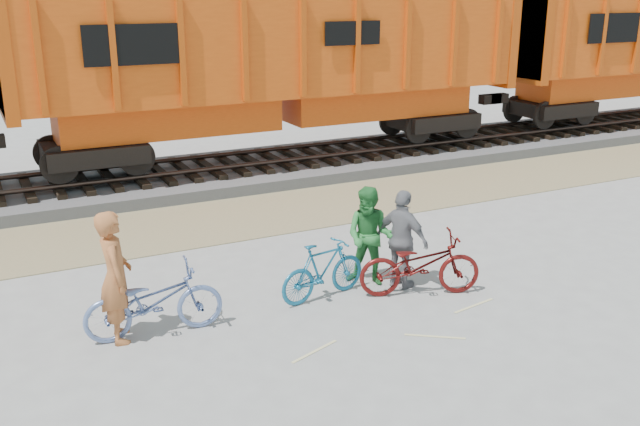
# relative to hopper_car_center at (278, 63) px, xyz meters

# --- Properties ---
(ground) EXTENTS (120.00, 120.00, 0.00)m
(ground) POSITION_rel_hopper_car_center_xyz_m (-2.76, -9.00, -3.01)
(ground) COLOR #9E9E99
(ground) RESTS_ON ground
(gravel_strip) EXTENTS (120.00, 3.00, 0.02)m
(gravel_strip) POSITION_rel_hopper_car_center_xyz_m (-2.76, -3.50, -3.00)
(gravel_strip) COLOR tan
(gravel_strip) RESTS_ON ground
(ballast_bed) EXTENTS (120.00, 4.00, 0.30)m
(ballast_bed) POSITION_rel_hopper_car_center_xyz_m (-2.76, 0.00, -2.86)
(ballast_bed) COLOR slate
(ballast_bed) RESTS_ON ground
(track) EXTENTS (120.00, 2.60, 0.24)m
(track) POSITION_rel_hopper_car_center_xyz_m (-2.76, 0.00, -2.53)
(track) COLOR black
(track) RESTS_ON ballast_bed
(hopper_car_center) EXTENTS (14.00, 3.13, 4.65)m
(hopper_car_center) POSITION_rel_hopper_car_center_xyz_m (0.00, 0.00, 0.00)
(hopper_car_center) COLOR black
(hopper_car_center) RESTS_ON track
(bicycle_blue) EXTENTS (2.10, 0.88, 1.08)m
(bicycle_blue) POSITION_rel_hopper_car_center_xyz_m (-5.65, -8.25, -2.47)
(bicycle_blue) COLOR #6178AF
(bicycle_blue) RESTS_ON ground
(bicycle_teal) EXTENTS (1.71, 0.74, 0.99)m
(bicycle_teal) POSITION_rel_hopper_car_center_xyz_m (-2.82, -8.20, -2.51)
(bicycle_teal) COLOR #166489
(bicycle_teal) RESTS_ON ground
(bicycle_maroon) EXTENTS (2.17, 1.37, 1.07)m
(bicycle_maroon) POSITION_rel_hopper_car_center_xyz_m (-1.30, -8.80, -2.47)
(bicycle_maroon) COLOR #550F0D
(bicycle_maroon) RESTS_ON ground
(person_solo) EXTENTS (0.54, 0.77, 1.98)m
(person_solo) POSITION_rel_hopper_car_center_xyz_m (-6.15, -8.15, -2.02)
(person_solo) COLOR #AC6132
(person_solo) RESTS_ON ground
(person_man) EXTENTS (1.06, 1.06, 1.74)m
(person_man) POSITION_rel_hopper_car_center_xyz_m (-1.82, -8.00, -2.14)
(person_man) COLOR #287834
(person_man) RESTS_ON ground
(person_woman) EXTENTS (0.77, 1.10, 1.73)m
(person_woman) POSITION_rel_hopper_car_center_xyz_m (-1.40, -8.40, -2.14)
(person_woman) COLOR slate
(person_woman) RESTS_ON ground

